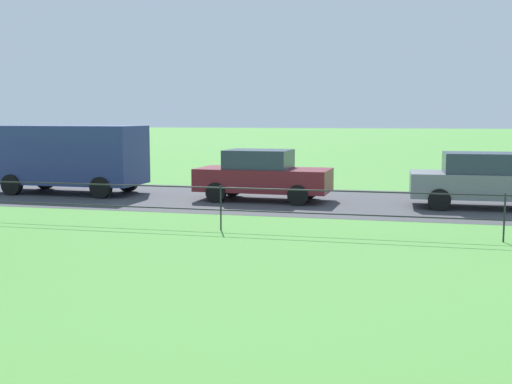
{
  "coord_description": "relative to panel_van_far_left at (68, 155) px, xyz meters",
  "views": [
    {
      "loc": [
        3.98,
        0.69,
        2.5
      ],
      "look_at": [
        2.11,
        8.44,
        1.54
      ],
      "focal_mm": 43.52,
      "sensor_mm": 36.0,
      "label": 1
    }
  ],
  "objects": [
    {
      "name": "car_maroon_right",
      "position": [
        6.65,
        -0.27,
        -0.49
      ],
      "size": [
        4.06,
        1.93,
        1.54
      ],
      "color": "maroon",
      "rests_on": "ground"
    },
    {
      "name": "car_grey_left",
      "position": [
        12.96,
        -0.35,
        -0.49
      ],
      "size": [
        4.03,
        1.86,
        1.54
      ],
      "color": "slate",
      "rests_on": "ground"
    },
    {
      "name": "panel_van_far_left",
      "position": [
        0.0,
        0.0,
        0.0
      ],
      "size": [
        5.04,
        2.19,
        2.24
      ],
      "color": "navy",
      "rests_on": "ground"
    },
    {
      "name": "park_fence",
      "position": [
        6.86,
        -5.3,
        -0.59
      ],
      "size": [
        35.77,
        0.04,
        1.0
      ],
      "color": "#232328",
      "rests_on": "ground"
    },
    {
      "name": "street_strip",
      "position": [
        6.86,
        -0.05,
        -1.27
      ],
      "size": [
        80.0,
        6.34,
        0.01
      ],
      "primitive_type": "cube",
      "color": "#424247",
      "rests_on": "ground"
    }
  ]
}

